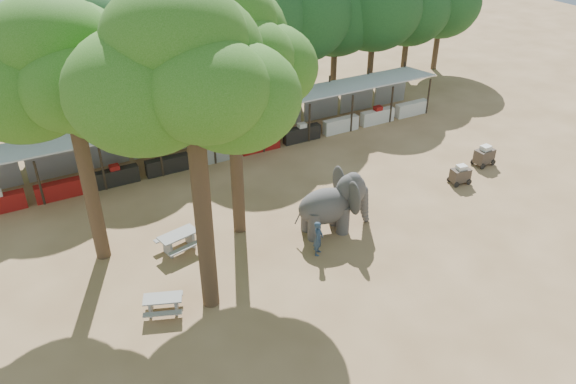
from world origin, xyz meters
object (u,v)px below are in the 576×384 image
picnic_table_far (179,239)px  yard_tree_back (225,47)px  yard_tree_left (61,72)px  elephant (334,203)px  picnic_table_near (163,303)px  cart_back (484,155)px  cart_front (460,174)px  handler (318,238)px  yard_tree_center (184,72)px

picnic_table_far → yard_tree_back: bearing=-5.8°
yard_tree_left → yard_tree_back: yard_tree_back is taller
yard_tree_back → picnic_table_far: 8.49m
elephant → picnic_table_near: elephant is taller
cart_back → yard_tree_back: bearing=172.4°
yard_tree_left → yard_tree_back: (6.00, -1.00, 0.34)m
yard_tree_back → cart_back: 16.80m
yard_tree_back → cart_front: 14.65m
elephant → picnic_table_near: size_ratio=2.06×
picnic_table_near → handler: bearing=23.7°
cart_front → yard_tree_center: bearing=-164.4°
yard_tree_center → picnic_table_far: 9.40m
picnic_table_far → cart_back: size_ratio=1.57×
elephant → yard_tree_back: bearing=158.5°
yard_tree_center → cart_back: 20.02m
handler → yard_tree_center: bearing=140.5°
yard_tree_left → picnic_table_far: 8.39m
elephant → cart_front: elephant is taller
handler → cart_back: 12.68m
cart_back → elephant: bearing=-177.2°
cart_front → yard_tree_left: bearing=178.5°
picnic_table_near → cart_front: cart_front is taller
yard_tree_center → handler: size_ratio=7.36×
picnic_table_near → yard_tree_center: bearing=15.1°
yard_tree_center → yard_tree_back: yard_tree_center is taller
yard_tree_left → cart_back: bearing=-4.9°
cart_back → cart_front: bearing=-164.9°
handler → cart_back: (12.39, 2.68, -0.24)m
yard_tree_center → picnic_table_near: yard_tree_center is taller
elephant → cart_back: 10.91m
yard_tree_left → picnic_table_near: 9.23m
yard_tree_center → cart_front: 17.60m
picnic_table_near → yard_tree_left: bearing=126.4°
yard_tree_left → picnic_table_far: (3.17, -1.34, -7.65)m
yard_tree_center → elephant: yard_tree_center is taller
picnic_table_far → cart_back: (17.61, -0.44, 0.03)m
yard_tree_left → picnic_table_far: bearing=-23.0°
handler → picnic_table_near: (-7.02, -0.38, -0.35)m
yard_tree_left → picnic_table_far: size_ratio=5.60×
cart_back → picnic_table_near: bearing=-175.6°
yard_tree_back → yard_tree_center: bearing=-126.9°
cart_front → cart_back: (2.64, 0.94, 0.05)m
yard_tree_back → picnic_table_near: size_ratio=6.33×
handler → cart_front: 9.91m
yard_tree_back → cart_front: (12.14, -1.73, -8.02)m
picnic_table_far → handler: bearing=-43.6°
picnic_table_near → picnic_table_far: picnic_table_far is taller
yard_tree_left → cart_front: yard_tree_left is taller
yard_tree_back → picnic_table_far: size_ratio=5.77×
yard_tree_center → cart_front: (15.14, 2.27, -8.69)m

